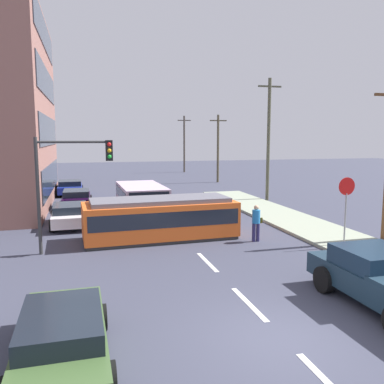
{
  "coord_description": "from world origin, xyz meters",
  "views": [
    {
      "loc": [
        -4.4,
        -8.17,
        4.7
      ],
      "look_at": [
        0.41,
        9.77,
        2.18
      ],
      "focal_mm": 37.85,
      "sensor_mm": 36.0,
      "label": 1
    }
  ],
  "objects_px": {
    "parked_sedan_near": "(62,336)",
    "traffic_light_mast": "(70,172)",
    "city_bus": "(141,197)",
    "utility_pole_distant": "(184,143)",
    "utility_pole_mid": "(268,138)",
    "pedestrian_crossing": "(256,221)",
    "parked_sedan_furthest": "(70,187)",
    "parked_sedan_mid": "(70,214)",
    "streetcar_tram": "(160,218)",
    "parked_sedan_far": "(77,198)",
    "utility_pole_far": "(218,147)",
    "stop_sign": "(346,197)"
  },
  "relations": [
    {
      "from": "city_bus",
      "to": "pedestrian_crossing",
      "type": "bearing_deg",
      "value": -62.74
    },
    {
      "from": "parked_sedan_near",
      "to": "parked_sedan_furthest",
      "type": "distance_m",
      "value": 26.23
    },
    {
      "from": "utility_pole_far",
      "to": "streetcar_tram",
      "type": "bearing_deg",
      "value": -114.93
    },
    {
      "from": "city_bus",
      "to": "parked_sedan_furthest",
      "type": "distance_m",
      "value": 10.98
    },
    {
      "from": "city_bus",
      "to": "parked_sedan_mid",
      "type": "height_order",
      "value": "city_bus"
    },
    {
      "from": "utility_pole_mid",
      "to": "utility_pole_far",
      "type": "distance_m",
      "value": 12.75
    },
    {
      "from": "streetcar_tram",
      "to": "parked_sedan_mid",
      "type": "bearing_deg",
      "value": 136.25
    },
    {
      "from": "pedestrian_crossing",
      "to": "parked_sedan_furthest",
      "type": "distance_m",
      "value": 19.91
    },
    {
      "from": "pedestrian_crossing",
      "to": "traffic_light_mast",
      "type": "bearing_deg",
      "value": 177.38
    },
    {
      "from": "traffic_light_mast",
      "to": "utility_pole_far",
      "type": "height_order",
      "value": "utility_pole_far"
    },
    {
      "from": "parked_sedan_mid",
      "to": "parked_sedan_furthest",
      "type": "bearing_deg",
      "value": 91.69
    },
    {
      "from": "parked_sedan_near",
      "to": "parked_sedan_far",
      "type": "relative_size",
      "value": 1.05
    },
    {
      "from": "city_bus",
      "to": "parked_sedan_furthest",
      "type": "bearing_deg",
      "value": 114.24
    },
    {
      "from": "city_bus",
      "to": "parked_sedan_far",
      "type": "distance_m",
      "value": 5.3
    },
    {
      "from": "city_bus",
      "to": "pedestrian_crossing",
      "type": "relative_size",
      "value": 3.28
    },
    {
      "from": "parked_sedan_near",
      "to": "utility_pole_mid",
      "type": "relative_size",
      "value": 0.49
    },
    {
      "from": "streetcar_tram",
      "to": "parked_sedan_furthest",
      "type": "relative_size",
      "value": 1.74
    },
    {
      "from": "parked_sedan_far",
      "to": "stop_sign",
      "type": "height_order",
      "value": "stop_sign"
    },
    {
      "from": "city_bus",
      "to": "traffic_light_mast",
      "type": "bearing_deg",
      "value": -117.28
    },
    {
      "from": "utility_pole_mid",
      "to": "utility_pole_far",
      "type": "bearing_deg",
      "value": 88.26
    },
    {
      "from": "parked_sedan_furthest",
      "to": "utility_pole_far",
      "type": "bearing_deg",
      "value": 21.12
    },
    {
      "from": "pedestrian_crossing",
      "to": "traffic_light_mast",
      "type": "relative_size",
      "value": 0.35
    },
    {
      "from": "city_bus",
      "to": "parked_sedan_mid",
      "type": "distance_m",
      "value": 4.79
    },
    {
      "from": "pedestrian_crossing",
      "to": "parked_sedan_mid",
      "type": "xyz_separation_m",
      "value": [
        -8.24,
        5.57,
        -0.32
      ]
    },
    {
      "from": "parked_sedan_near",
      "to": "stop_sign",
      "type": "height_order",
      "value": "stop_sign"
    },
    {
      "from": "city_bus",
      "to": "parked_sedan_near",
      "type": "xyz_separation_m",
      "value": [
        -3.9,
        -16.22,
        -0.41
      ]
    },
    {
      "from": "streetcar_tram",
      "to": "city_bus",
      "type": "bearing_deg",
      "value": 89.99
    },
    {
      "from": "parked_sedan_mid",
      "to": "traffic_light_mast",
      "type": "xyz_separation_m",
      "value": [
        0.23,
        -5.2,
        2.71
      ]
    },
    {
      "from": "pedestrian_crossing",
      "to": "utility_pole_far",
      "type": "distance_m",
      "value": 24.59
    },
    {
      "from": "parked_sedan_far",
      "to": "parked_sedan_furthest",
      "type": "bearing_deg",
      "value": 95.41
    },
    {
      "from": "utility_pole_far",
      "to": "utility_pole_distant",
      "type": "distance_m",
      "value": 12.96
    },
    {
      "from": "pedestrian_crossing",
      "to": "utility_pole_distant",
      "type": "height_order",
      "value": "utility_pole_distant"
    },
    {
      "from": "pedestrian_crossing",
      "to": "utility_pole_mid",
      "type": "relative_size",
      "value": 0.19
    },
    {
      "from": "utility_pole_far",
      "to": "traffic_light_mast",
      "type": "bearing_deg",
      "value": -121.3
    },
    {
      "from": "streetcar_tram",
      "to": "parked_sedan_furthest",
      "type": "height_order",
      "value": "streetcar_tram"
    },
    {
      "from": "city_bus",
      "to": "traffic_light_mast",
      "type": "height_order",
      "value": "traffic_light_mast"
    },
    {
      "from": "stop_sign",
      "to": "parked_sedan_furthest",
      "type": "bearing_deg",
      "value": 120.94
    },
    {
      "from": "city_bus",
      "to": "utility_pole_distant",
      "type": "bearing_deg",
      "value": 71.05
    },
    {
      "from": "city_bus",
      "to": "utility_pole_far",
      "type": "relative_size",
      "value": 0.78
    },
    {
      "from": "parked_sedan_furthest",
      "to": "city_bus",
      "type": "bearing_deg",
      "value": -65.76
    },
    {
      "from": "pedestrian_crossing",
      "to": "stop_sign",
      "type": "relative_size",
      "value": 0.58
    },
    {
      "from": "parked_sedan_near",
      "to": "traffic_light_mast",
      "type": "relative_size",
      "value": 0.94
    },
    {
      "from": "pedestrian_crossing",
      "to": "traffic_light_mast",
      "type": "distance_m",
      "value": 8.36
    },
    {
      "from": "streetcar_tram",
      "to": "pedestrian_crossing",
      "type": "xyz_separation_m",
      "value": [
        4.1,
        -1.6,
        -0.05
      ]
    },
    {
      "from": "parked_sedan_far",
      "to": "city_bus",
      "type": "bearing_deg",
      "value": -42.55
    },
    {
      "from": "parked_sedan_furthest",
      "to": "utility_pole_mid",
      "type": "xyz_separation_m",
      "value": [
        14.37,
        -7.01,
        4.03
      ]
    },
    {
      "from": "traffic_light_mast",
      "to": "utility_pole_mid",
      "type": "height_order",
      "value": "utility_pole_mid"
    },
    {
      "from": "parked_sedan_near",
      "to": "city_bus",
      "type": "bearing_deg",
      "value": 76.47
    },
    {
      "from": "parked_sedan_near",
      "to": "utility_pole_distant",
      "type": "height_order",
      "value": "utility_pole_distant"
    },
    {
      "from": "streetcar_tram",
      "to": "traffic_light_mast",
      "type": "relative_size",
      "value": 1.5
    }
  ]
}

